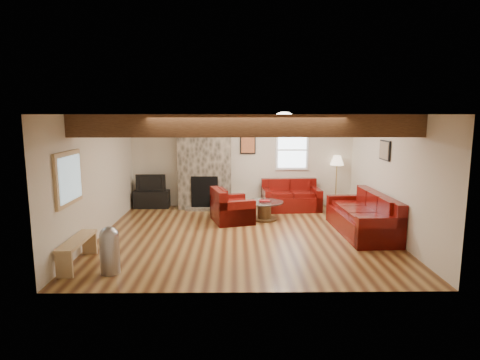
{
  "coord_description": "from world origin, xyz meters",
  "views": [
    {
      "loc": [
        -0.19,
        -8.11,
        2.5
      ],
      "look_at": [
        -0.09,
        0.4,
        1.1
      ],
      "focal_mm": 30.0,
      "sensor_mm": 36.0,
      "label": 1
    }
  ],
  "objects_px": {
    "loveseat": "(291,195)",
    "floor_lamp": "(337,163)",
    "sofa_three": "(362,214)",
    "tv_cabinet": "(152,199)",
    "television": "(151,182)",
    "armchair_red": "(232,205)",
    "coffee_table": "(264,211)"
  },
  "relations": [
    {
      "from": "television",
      "to": "floor_lamp",
      "type": "xyz_separation_m",
      "value": [
        4.99,
        0.02,
        0.51
      ]
    },
    {
      "from": "television",
      "to": "armchair_red",
      "type": "bearing_deg",
      "value": -33.58
    },
    {
      "from": "armchair_red",
      "to": "tv_cabinet",
      "type": "xyz_separation_m",
      "value": [
        -2.18,
        1.45,
        -0.16
      ]
    },
    {
      "from": "tv_cabinet",
      "to": "television",
      "type": "xyz_separation_m",
      "value": [
        0.0,
        0.0,
        0.46
      ]
    },
    {
      "from": "sofa_three",
      "to": "floor_lamp",
      "type": "relative_size",
      "value": 1.56
    },
    {
      "from": "loveseat",
      "to": "floor_lamp",
      "type": "bearing_deg",
      "value": 10.51
    },
    {
      "from": "coffee_table",
      "to": "loveseat",
      "type": "bearing_deg",
      "value": 52.13
    },
    {
      "from": "armchair_red",
      "to": "tv_cabinet",
      "type": "relative_size",
      "value": 1.04
    },
    {
      "from": "loveseat",
      "to": "armchair_red",
      "type": "height_order",
      "value": "loveseat"
    },
    {
      "from": "television",
      "to": "floor_lamp",
      "type": "height_order",
      "value": "floor_lamp"
    },
    {
      "from": "sofa_three",
      "to": "armchair_red",
      "type": "distance_m",
      "value": 2.92
    },
    {
      "from": "floor_lamp",
      "to": "sofa_three",
      "type": "bearing_deg",
      "value": -91.44
    },
    {
      "from": "sofa_three",
      "to": "television",
      "type": "bearing_deg",
      "value": -118.77
    },
    {
      "from": "sofa_three",
      "to": "armchair_red",
      "type": "height_order",
      "value": "sofa_three"
    },
    {
      "from": "loveseat",
      "to": "floor_lamp",
      "type": "distance_m",
      "value": 1.53
    },
    {
      "from": "tv_cabinet",
      "to": "armchair_red",
      "type": "bearing_deg",
      "value": -33.58
    },
    {
      "from": "coffee_table",
      "to": "television",
      "type": "height_order",
      "value": "television"
    },
    {
      "from": "armchair_red",
      "to": "coffee_table",
      "type": "xyz_separation_m",
      "value": [
        0.77,
        0.16,
        -0.17
      ]
    },
    {
      "from": "coffee_table",
      "to": "floor_lamp",
      "type": "distance_m",
      "value": 2.62
    },
    {
      "from": "television",
      "to": "coffee_table",
      "type": "bearing_deg",
      "value": -23.66
    },
    {
      "from": "armchair_red",
      "to": "tv_cabinet",
      "type": "bearing_deg",
      "value": 40.52
    },
    {
      "from": "sofa_three",
      "to": "armchair_red",
      "type": "xyz_separation_m",
      "value": [
        -2.75,
        0.99,
        -0.03
      ]
    },
    {
      "from": "tv_cabinet",
      "to": "floor_lamp",
      "type": "relative_size",
      "value": 0.67
    },
    {
      "from": "sofa_three",
      "to": "armchair_red",
      "type": "relative_size",
      "value": 2.25
    },
    {
      "from": "armchair_red",
      "to": "television",
      "type": "bearing_deg",
      "value": 40.52
    },
    {
      "from": "sofa_three",
      "to": "coffee_table",
      "type": "height_order",
      "value": "sofa_three"
    },
    {
      "from": "armchair_red",
      "to": "coffee_table",
      "type": "height_order",
      "value": "armchair_red"
    },
    {
      "from": "loveseat",
      "to": "sofa_three",
      "type": "bearing_deg",
      "value": -64.35
    },
    {
      "from": "sofa_three",
      "to": "floor_lamp",
      "type": "distance_m",
      "value": 2.58
    },
    {
      "from": "tv_cabinet",
      "to": "television",
      "type": "height_order",
      "value": "television"
    },
    {
      "from": "loveseat",
      "to": "armchair_red",
      "type": "xyz_separation_m",
      "value": [
        -1.54,
        -1.15,
        -0.0
      ]
    },
    {
      "from": "sofa_three",
      "to": "tv_cabinet",
      "type": "distance_m",
      "value": 5.5
    }
  ]
}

